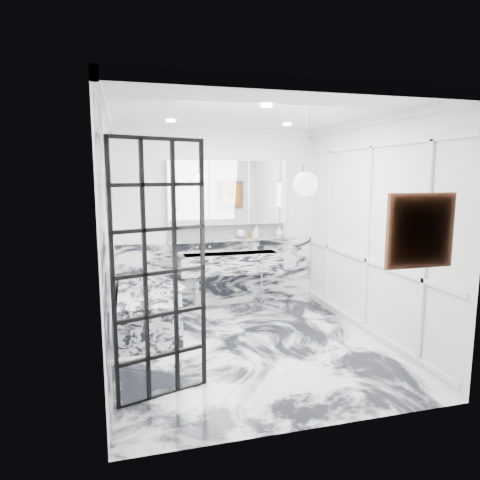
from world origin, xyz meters
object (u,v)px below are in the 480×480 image
object	(u,v)px
trough_sink	(231,263)
bathtub	(148,310)
mirror_cabinet	(228,192)
crittall_door	(160,273)

from	to	relation	value
trough_sink	bathtub	distance (m)	1.55
trough_sink	mirror_cabinet	distance (m)	1.10
crittall_door	bathtub	xyz separation A→B (m)	(-0.05, 1.81, -0.93)
trough_sink	bathtub	size ratio (longest dim) A/B	0.97
crittall_door	trough_sink	xyz separation A→B (m)	(1.27, 2.47, -0.48)
mirror_cabinet	bathtub	size ratio (longest dim) A/B	1.15
mirror_cabinet	bathtub	world-z (taller)	mirror_cabinet
bathtub	trough_sink	bearing A→B (deg)	26.48
trough_sink	crittall_door	bearing A→B (deg)	-117.21
trough_sink	mirror_cabinet	bearing A→B (deg)	90.00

